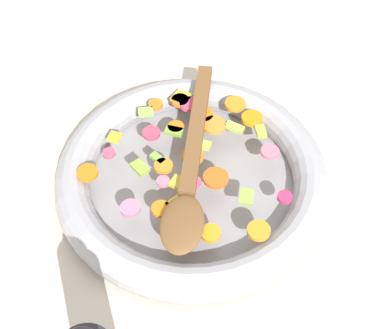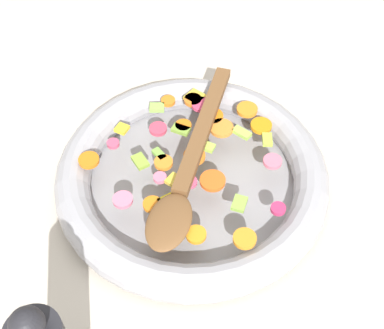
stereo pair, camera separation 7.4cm
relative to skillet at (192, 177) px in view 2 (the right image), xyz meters
The scene contains 4 objects.
ground_plane 0.02m from the skillet, ahead, with size 4.00×4.00×0.00m, color beige.
skillet is the anchor object (origin of this frame).
chopped_vegetables 0.04m from the skillet, 145.27° to the right, with size 0.28×0.28×0.01m.
wooden_spoon 0.05m from the skillet, 32.28° to the left, with size 0.31×0.21×0.01m.
Camera 2 is at (0.32, 0.35, 0.62)m, focal length 50.00 mm.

